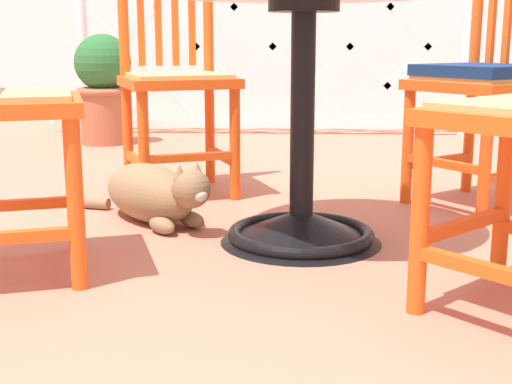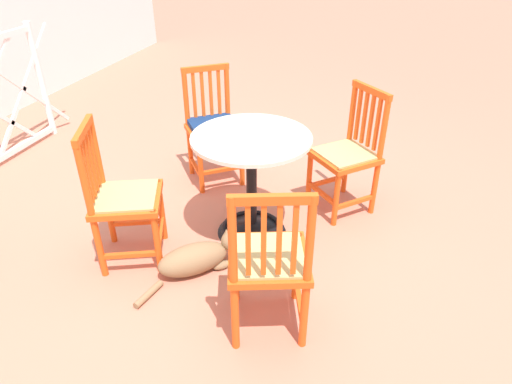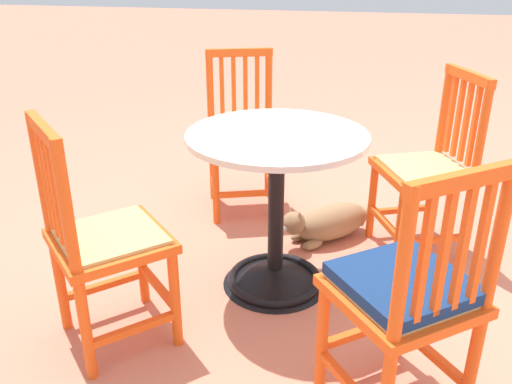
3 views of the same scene
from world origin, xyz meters
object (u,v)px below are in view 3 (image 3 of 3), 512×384
at_px(orange_chair_near_fence, 103,242).
at_px(orange_chair_facing_out, 406,295).
at_px(orange_chair_at_corner, 242,138).
at_px(tabby_cat, 326,223).
at_px(cafe_table, 275,229).
at_px(orange_chair_by_planter, 428,170).

distance_m(orange_chair_near_fence, orange_chair_facing_out, 1.09).
bearing_deg(orange_chair_at_corner, tabby_cat, 59.52).
bearing_deg(cafe_table, orange_chair_by_planter, 125.04).
bearing_deg(cafe_table, orange_chair_at_corner, -157.41).
height_order(orange_chair_at_corner, orange_chair_facing_out, same).
height_order(cafe_table, orange_chair_at_corner, orange_chair_at_corner).
height_order(orange_chair_by_planter, orange_chair_facing_out, same).
relative_size(orange_chair_facing_out, tabby_cat, 1.46).
distance_m(cafe_table, orange_chair_near_fence, 0.77).
distance_m(orange_chair_at_corner, orange_chair_facing_out, 1.66).
xyz_separation_m(orange_chair_by_planter, orange_chair_facing_out, (1.12, -0.16, 0.01)).
xyz_separation_m(cafe_table, orange_chair_at_corner, (-0.78, -0.33, 0.15)).
height_order(orange_chair_by_planter, tabby_cat, orange_chair_by_planter).
distance_m(orange_chair_by_planter, orange_chair_near_fence, 1.58).
height_order(orange_chair_by_planter, orange_chair_at_corner, same).
bearing_deg(orange_chair_at_corner, orange_chair_by_planter, 72.76).
distance_m(orange_chair_at_corner, tabby_cat, 0.69).
xyz_separation_m(orange_chair_at_corner, tabby_cat, (0.31, 0.52, -0.34)).
distance_m(orange_chair_near_fence, tabby_cat, 1.29).
bearing_deg(cafe_table, tabby_cat, 157.42).
relative_size(orange_chair_by_planter, orange_chair_facing_out, 1.00).
height_order(orange_chair_at_corner, orange_chair_near_fence, same).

